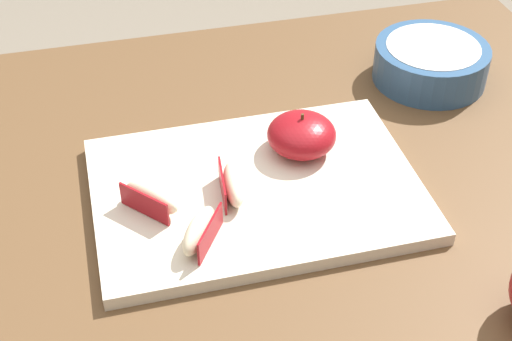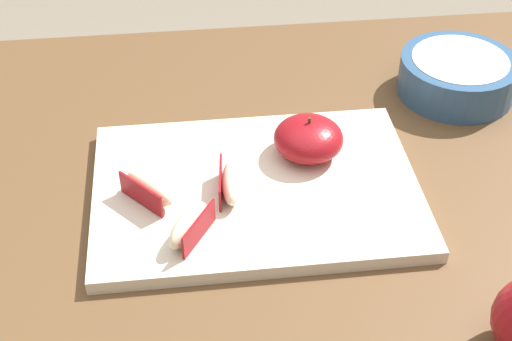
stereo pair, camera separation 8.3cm
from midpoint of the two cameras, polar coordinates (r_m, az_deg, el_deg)
The scene contains 7 objects.
dining_table at distance 0.94m, azimuth -1.19°, elevation -7.04°, with size 1.15×0.78×0.73m.
cutting_board at distance 0.85m, azimuth 2.80°, elevation -1.58°, with size 0.37×0.26×0.02m.
apple_half_skin_up at distance 0.88m, azimuth 6.79°, elevation 2.38°, with size 0.08×0.08×0.05m.
apple_wedge_back at distance 0.82m, azimuth 0.93°, elevation -1.03°, with size 0.03×0.07×0.03m.
apple_wedge_middle at distance 0.82m, azimuth -5.46°, elevation -1.56°, with size 0.06×0.07×0.03m.
apple_wedge_front at distance 0.77m, azimuth -2.11°, elevation -4.40°, with size 0.06×0.07×0.03m.
ceramic_fruit_bowl at distance 1.06m, azimuth 17.54°, elevation 7.00°, with size 0.16×0.16×0.05m.
Camera 2 is at (-0.02, -0.65, 1.29)m, focal length 51.65 mm.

